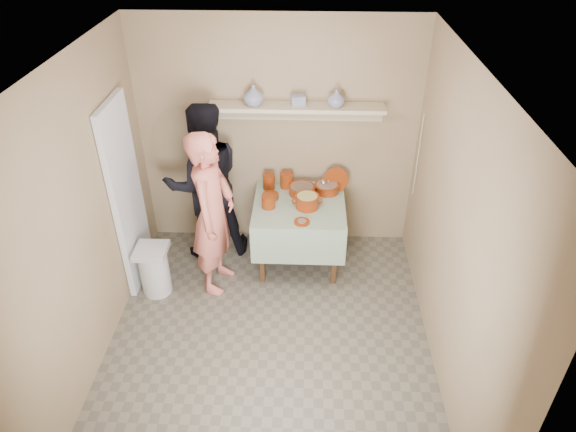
{
  "coord_description": "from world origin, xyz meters",
  "views": [
    {
      "loc": [
        0.31,
        -3.32,
        3.68
      ],
      "look_at": [
        0.15,
        0.75,
        0.95
      ],
      "focal_mm": 32.0,
      "sensor_mm": 36.0,
      "label": 1
    }
  ],
  "objects_px": {
    "serving_table": "(299,213)",
    "trash_bin": "(155,270)",
    "person_cook": "(213,214)",
    "person_helper": "(205,183)",
    "cazuela_rice": "(307,200)"
  },
  "relations": [
    {
      "from": "person_cook",
      "to": "cazuela_rice",
      "type": "bearing_deg",
      "value": -60.49
    },
    {
      "from": "person_helper",
      "to": "serving_table",
      "type": "relative_size",
      "value": 1.86
    },
    {
      "from": "person_helper",
      "to": "serving_table",
      "type": "xyz_separation_m",
      "value": [
        1.02,
        -0.14,
        -0.26
      ]
    },
    {
      "from": "person_helper",
      "to": "trash_bin",
      "type": "bearing_deg",
      "value": 37.65
    },
    {
      "from": "cazuela_rice",
      "to": "trash_bin",
      "type": "height_order",
      "value": "cazuela_rice"
    },
    {
      "from": "cazuela_rice",
      "to": "trash_bin",
      "type": "relative_size",
      "value": 0.59
    },
    {
      "from": "person_cook",
      "to": "serving_table",
      "type": "distance_m",
      "value": 0.97
    },
    {
      "from": "person_cook",
      "to": "cazuela_rice",
      "type": "distance_m",
      "value": 0.99
    },
    {
      "from": "person_cook",
      "to": "person_helper",
      "type": "bearing_deg",
      "value": 27.09
    },
    {
      "from": "serving_table",
      "to": "cazuela_rice",
      "type": "height_order",
      "value": "cazuela_rice"
    },
    {
      "from": "person_helper",
      "to": "cazuela_rice",
      "type": "distance_m",
      "value": 1.13
    },
    {
      "from": "cazuela_rice",
      "to": "person_cook",
      "type": "bearing_deg",
      "value": -159.99
    },
    {
      "from": "serving_table",
      "to": "trash_bin",
      "type": "height_order",
      "value": "serving_table"
    },
    {
      "from": "serving_table",
      "to": "person_helper",
      "type": "bearing_deg",
      "value": 172.43
    },
    {
      "from": "person_cook",
      "to": "serving_table",
      "type": "xyz_separation_m",
      "value": [
        0.85,
        0.42,
        -0.24
      ]
    }
  ]
}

